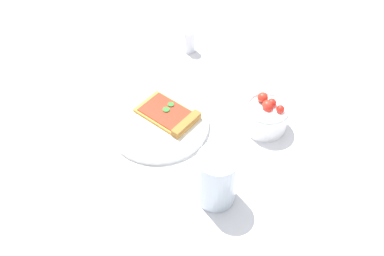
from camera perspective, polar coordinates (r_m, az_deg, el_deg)
ground_plane at (r=1.00m, az=-4.33°, el=1.90°), size 2.40×2.40×0.00m
plate at (r=0.97m, az=-4.79°, el=0.64°), size 0.25×0.25×0.01m
pizza_slice_main at (r=0.97m, az=-3.09°, el=1.83°), size 0.15×0.17×0.02m
salad_bowl at (r=0.96m, az=10.62°, el=1.82°), size 0.11×0.11×0.09m
soda_glass at (r=0.80m, az=3.57°, el=-7.51°), size 0.08×0.08×0.13m
paper_napkin at (r=0.82m, az=-9.90°, el=-13.73°), size 0.12×0.13×0.00m
pepper_shaker at (r=1.17m, az=-0.38°, el=12.64°), size 0.03×0.03×0.08m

